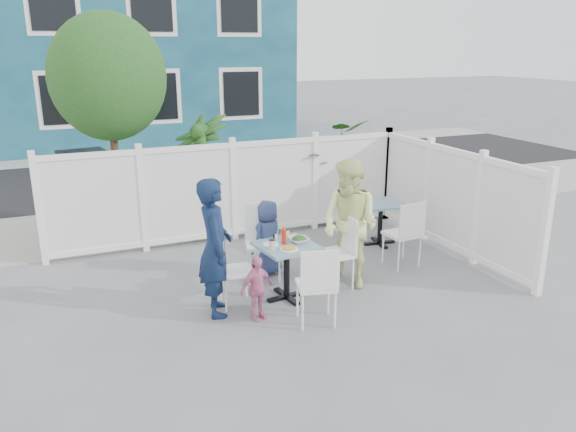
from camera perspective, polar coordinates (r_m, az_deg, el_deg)
name	(u,v)px	position (r m, az deg, el deg)	size (l,w,h in m)	color
ground	(285,297)	(7.22, -0.30, -8.23)	(80.00, 80.00, 0.00)	slate
near_sidewalk	(207,216)	(10.60, -8.22, -0.01)	(24.00, 2.60, 0.01)	gray
street	(168,175)	(14.10, -12.13, 4.05)	(24.00, 5.00, 0.01)	black
far_sidewalk	(147,154)	(17.10, -14.17, 6.17)	(24.00, 1.60, 0.01)	gray
building	(107,47)	(20.13, -17.90, 16.04)	(11.00, 6.00, 6.00)	navy
fence_back	(234,193)	(9.12, -5.54, 2.36)	(5.86, 0.08, 1.60)	white
fence_right	(451,202)	(8.92, 16.23, 1.41)	(0.08, 3.66, 1.60)	white
tree	(108,77)	(9.39, -17.81, 13.26)	(1.80, 1.62, 3.59)	#382316
utility_cabinet	(86,191)	(10.33, -19.87, 2.38)	(0.70, 0.50, 1.30)	gold
potted_shrub_a	(202,173)	(9.64, -8.76, 4.32)	(1.11, 1.11, 1.98)	#163A13
potted_shrub_b	(318,169)	(10.28, 3.04, 4.80)	(1.63, 1.42, 1.81)	#163A13
main_table	(287,257)	(6.98, -0.15, -4.18)	(0.77, 0.77, 0.72)	slate
spare_table	(381,212)	(9.01, 9.40, 0.39)	(0.74, 0.74, 0.69)	slate
chair_left	(229,265)	(6.85, -5.98, -4.98)	(0.43, 0.45, 0.91)	white
chair_right	(340,246)	(7.37, 5.33, -3.09)	(0.44, 0.45, 0.96)	white
chair_back	(262,236)	(7.64, -2.61, -2.02)	(0.56, 0.55, 1.01)	white
chair_near	(318,281)	(6.32, 3.04, -6.59)	(0.52, 0.51, 0.95)	white
chair_spare	(406,229)	(8.13, 11.94, -1.35)	(0.48, 0.47, 0.98)	white
man	(215,247)	(6.58, -7.43, -3.18)	(0.60, 0.40, 1.65)	#0E1D3B
woman	(350,224)	(7.33, 6.31, -0.83)	(0.82, 0.64, 1.69)	#DFE84E
boy	(268,237)	(7.77, -2.06, -2.19)	(0.52, 0.34, 1.05)	navy
toddler	(257,288)	(6.54, -3.20, -7.33)	(0.45, 0.19, 0.77)	pink
plate_main	(289,249)	(6.76, 0.10, -3.38)	(0.22, 0.22, 0.01)	white
plate_side	(271,244)	(6.92, -1.75, -2.89)	(0.20, 0.20, 0.01)	white
salad_bowl	(299,240)	(7.00, 1.14, -2.46)	(0.24, 0.24, 0.06)	white
coffee_cup_a	(272,245)	(6.76, -1.62, -2.93)	(0.08, 0.08, 0.11)	beige
coffee_cup_b	(286,234)	(7.10, -0.22, -1.87)	(0.08, 0.08, 0.13)	beige
ketchup_bottle	(284,237)	(6.93, -0.43, -2.12)	(0.06, 0.06, 0.19)	#B2200C
salt_shaker	(276,237)	(7.09, -1.22, -2.16)	(0.03, 0.03, 0.07)	white
pepper_shaker	(274,236)	(7.12, -1.41, -2.09)	(0.03, 0.03, 0.06)	black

